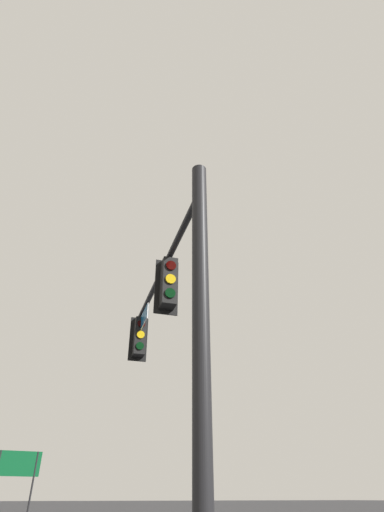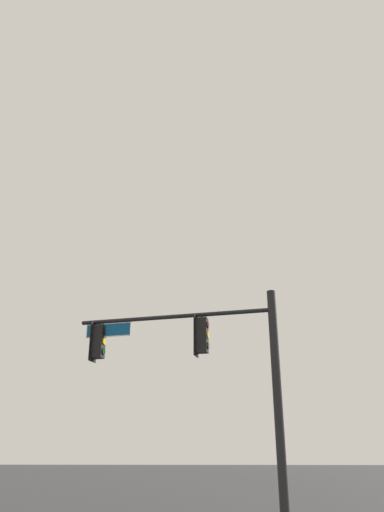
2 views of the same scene
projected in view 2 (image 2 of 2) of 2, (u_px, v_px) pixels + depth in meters
The scene contains 1 object.
signal_pole_near at pixel (210, 363), 15.25m from camera, with size 6.47×1.17×6.48m.
Camera 2 is at (-7.49, 9.30, 1.57)m, focal length 35.00 mm.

